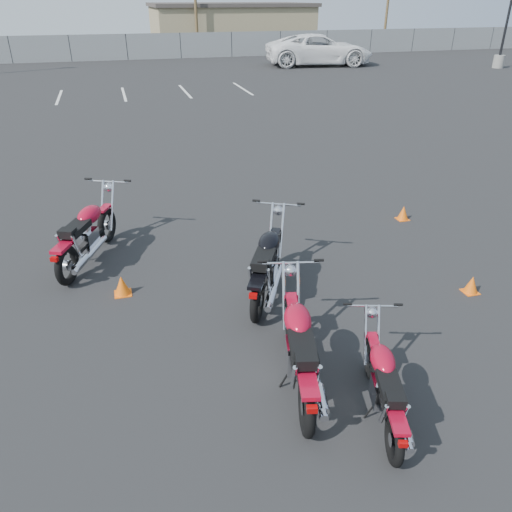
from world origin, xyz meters
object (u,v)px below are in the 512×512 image
object	(u,v)px
motorcycle_front_red	(87,234)
motorcycle_second_black	(268,264)
motorcycle_third_red	(300,348)
white_van	(320,40)
motorcycle_rear_red	(384,385)

from	to	relation	value
motorcycle_front_red	motorcycle_second_black	bearing A→B (deg)	-34.74
motorcycle_third_red	white_van	world-z (taller)	white_van
motorcycle_second_black	motorcycle_rear_red	xyz separation A→B (m)	(0.48, -2.88, -0.10)
motorcycle_front_red	motorcycle_rear_red	distance (m)	5.78
motorcycle_rear_red	motorcycle_third_red	bearing A→B (deg)	133.30
motorcycle_second_black	motorcycle_front_red	bearing A→B (deg)	145.26
motorcycle_second_black	white_van	world-z (taller)	white_van
motorcycle_front_red	motorcycle_third_red	distance (m)	4.74
white_van	motorcycle_third_red	bearing A→B (deg)	165.88
motorcycle_second_black	motorcycle_third_red	xyz separation A→B (m)	(-0.25, -2.12, -0.01)
motorcycle_second_black	white_van	bearing A→B (deg)	66.23
motorcycle_third_red	white_van	distance (m)	32.09
motorcycle_front_red	motorcycle_second_black	distance (m)	3.35
motorcycle_third_red	motorcycle_rear_red	world-z (taller)	motorcycle_third_red
motorcycle_rear_red	white_van	xyz separation A→B (m)	(11.63, 30.37, 1.17)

